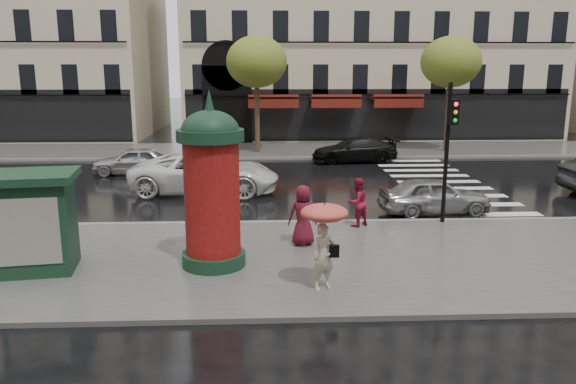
{
  "coord_description": "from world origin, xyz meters",
  "views": [
    {
      "loc": [
        -1.63,
        -14.15,
        4.91
      ],
      "look_at": [
        -0.96,
        1.5,
        1.41
      ],
      "focal_mm": 35.0,
      "sensor_mm": 36.0,
      "label": 1
    }
  ],
  "objects_px": {
    "traffic_light": "(449,139)",
    "car_black": "(354,150)",
    "man_burgundy": "(303,215)",
    "morris_column": "(212,183)",
    "car_silver": "(434,196)",
    "woman_umbrella": "(324,232)",
    "car_white": "(205,173)",
    "woman_red": "(357,202)",
    "car_far_silver": "(134,161)",
    "newsstand": "(36,221)"
  },
  "relations": [
    {
      "from": "man_burgundy",
      "to": "car_far_silver",
      "type": "distance_m",
      "value": 13.38
    },
    {
      "from": "morris_column",
      "to": "newsstand",
      "type": "bearing_deg",
      "value": -178.0
    },
    {
      "from": "woman_red",
      "to": "newsstand",
      "type": "xyz_separation_m",
      "value": [
        -8.27,
        -3.47,
        0.47
      ]
    },
    {
      "from": "morris_column",
      "to": "traffic_light",
      "type": "relative_size",
      "value": 0.99
    },
    {
      "from": "traffic_light",
      "to": "car_far_silver",
      "type": "distance_m",
      "value": 15.09
    },
    {
      "from": "car_white",
      "to": "car_black",
      "type": "height_order",
      "value": "car_white"
    },
    {
      "from": "woman_red",
      "to": "car_black",
      "type": "xyz_separation_m",
      "value": [
        1.93,
        12.6,
        -0.23
      ]
    },
    {
      "from": "newsstand",
      "to": "morris_column",
      "type": "bearing_deg",
      "value": 2.0
    },
    {
      "from": "man_burgundy",
      "to": "morris_column",
      "type": "height_order",
      "value": "morris_column"
    },
    {
      "from": "traffic_light",
      "to": "newsstand",
      "type": "relative_size",
      "value": 1.82
    },
    {
      "from": "woman_umbrella",
      "to": "traffic_light",
      "type": "xyz_separation_m",
      "value": [
        4.37,
        5.25,
        1.32
      ]
    },
    {
      "from": "woman_umbrella",
      "to": "car_white",
      "type": "bearing_deg",
      "value": 109.2
    },
    {
      "from": "woman_umbrella",
      "to": "newsstand",
      "type": "xyz_separation_m",
      "value": [
        -6.72,
        1.5,
        -0.08
      ]
    },
    {
      "from": "car_silver",
      "to": "traffic_light",
      "type": "bearing_deg",
      "value": 170.54
    },
    {
      "from": "man_burgundy",
      "to": "morris_column",
      "type": "bearing_deg",
      "value": 27.49
    },
    {
      "from": "traffic_light",
      "to": "car_white",
      "type": "height_order",
      "value": "traffic_light"
    },
    {
      "from": "man_burgundy",
      "to": "traffic_light",
      "type": "bearing_deg",
      "value": -161.93
    },
    {
      "from": "man_burgundy",
      "to": "car_silver",
      "type": "relative_size",
      "value": 0.45
    },
    {
      "from": "woman_umbrella",
      "to": "car_white",
      "type": "xyz_separation_m",
      "value": [
        -3.61,
        10.38,
        -0.62
      ]
    },
    {
      "from": "woman_umbrella",
      "to": "car_silver",
      "type": "xyz_separation_m",
      "value": [
        4.5,
        6.77,
        -0.79
      ]
    },
    {
      "from": "woman_red",
      "to": "morris_column",
      "type": "height_order",
      "value": "morris_column"
    },
    {
      "from": "car_silver",
      "to": "car_white",
      "type": "xyz_separation_m",
      "value": [
        -8.11,
        3.61,
        0.17
      ]
    },
    {
      "from": "woman_umbrella",
      "to": "traffic_light",
      "type": "relative_size",
      "value": 0.46
    },
    {
      "from": "woman_umbrella",
      "to": "car_black",
      "type": "relative_size",
      "value": 0.44
    },
    {
      "from": "car_far_silver",
      "to": "woman_umbrella",
      "type": "bearing_deg",
      "value": 25.58
    },
    {
      "from": "woman_umbrella",
      "to": "car_far_silver",
      "type": "height_order",
      "value": "woman_umbrella"
    },
    {
      "from": "morris_column",
      "to": "car_far_silver",
      "type": "height_order",
      "value": "morris_column"
    },
    {
      "from": "car_black",
      "to": "man_burgundy",
      "type": "bearing_deg",
      "value": -20.21
    },
    {
      "from": "man_burgundy",
      "to": "car_white",
      "type": "relative_size",
      "value": 0.29
    },
    {
      "from": "woman_red",
      "to": "car_far_silver",
      "type": "xyz_separation_m",
      "value": [
        -8.91,
        9.54,
        -0.24
      ]
    },
    {
      "from": "woman_umbrella",
      "to": "car_silver",
      "type": "distance_m",
      "value": 8.16
    },
    {
      "from": "morris_column",
      "to": "car_far_silver",
      "type": "bearing_deg",
      "value": 110.54
    },
    {
      "from": "woman_red",
      "to": "car_silver",
      "type": "xyz_separation_m",
      "value": [
        2.95,
        1.8,
        -0.24
      ]
    },
    {
      "from": "car_silver",
      "to": "newsstand",
      "type": "bearing_deg",
      "value": 110.4
    },
    {
      "from": "newsstand",
      "to": "car_white",
      "type": "xyz_separation_m",
      "value": [
        3.11,
        8.88,
        -0.54
      ]
    },
    {
      "from": "car_far_silver",
      "to": "woman_red",
      "type": "bearing_deg",
      "value": 41.73
    },
    {
      "from": "man_burgundy",
      "to": "traffic_light",
      "type": "distance_m",
      "value": 5.36
    },
    {
      "from": "traffic_light",
      "to": "car_black",
      "type": "bearing_deg",
      "value": 94.12
    },
    {
      "from": "morris_column",
      "to": "car_black",
      "type": "relative_size",
      "value": 0.96
    },
    {
      "from": "woman_umbrella",
      "to": "car_white",
      "type": "distance_m",
      "value": 11.01
    },
    {
      "from": "newsstand",
      "to": "car_black",
      "type": "xyz_separation_m",
      "value": [
        10.21,
        16.07,
        -0.7
      ]
    },
    {
      "from": "woman_red",
      "to": "morris_column",
      "type": "distance_m",
      "value": 5.43
    },
    {
      "from": "man_burgundy",
      "to": "car_far_silver",
      "type": "relative_size",
      "value": 0.45
    },
    {
      "from": "woman_red",
      "to": "man_burgundy",
      "type": "xyz_separation_m",
      "value": [
        -1.79,
        -1.79,
        0.08
      ]
    },
    {
      "from": "newsstand",
      "to": "car_far_silver",
      "type": "bearing_deg",
      "value": 92.82
    },
    {
      "from": "car_black",
      "to": "car_far_silver",
      "type": "bearing_deg",
      "value": -79.93
    },
    {
      "from": "newsstand",
      "to": "car_black",
      "type": "distance_m",
      "value": 19.05
    },
    {
      "from": "traffic_light",
      "to": "car_silver",
      "type": "relative_size",
      "value": 1.16
    },
    {
      "from": "man_burgundy",
      "to": "car_white",
      "type": "distance_m",
      "value": 7.95
    },
    {
      "from": "woman_red",
      "to": "traffic_light",
      "type": "bearing_deg",
      "value": 151.96
    }
  ]
}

